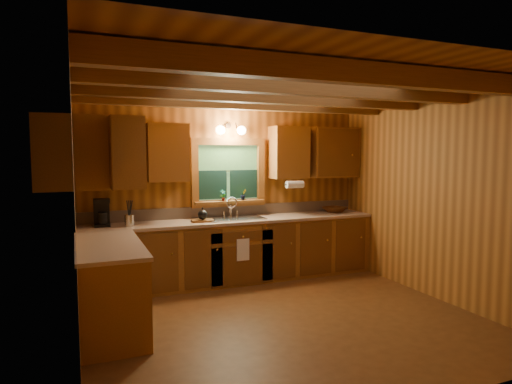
{
  "coord_description": "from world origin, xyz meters",
  "views": [
    {
      "loc": [
        -2.1,
        -4.3,
        1.84
      ],
      "look_at": [
        0.0,
        0.8,
        1.35
      ],
      "focal_mm": 31.11,
      "sensor_mm": 36.0,
      "label": 1
    }
  ],
  "objects": [
    {
      "name": "backsplash",
      "position": [
        0.0,
        1.89,
        0.98
      ],
      "size": [
        4.2,
        0.02,
        0.16
      ],
      "primitive_type": "cube",
      "color": "#9E816A",
      "rests_on": "room"
    },
    {
      "name": "dishwasher_panel",
      "position": [
        -1.47,
        0.68,
        0.43
      ],
      "size": [
        0.02,
        0.6,
        0.8
      ],
      "primitive_type": "cube",
      "color": "white",
      "rests_on": "base_cabinets"
    },
    {
      "name": "sink",
      "position": [
        0.0,
        1.6,
        0.86
      ],
      "size": [
        0.82,
        0.48,
        0.43
      ],
      "color": "silver",
      "rests_on": "countertop"
    },
    {
      "name": "room",
      "position": [
        0.0,
        0.0,
        1.3
      ],
      "size": [
        4.2,
        4.2,
        4.2
      ],
      "color": "#583315",
      "rests_on": "ground"
    },
    {
      "name": "coffee_maker",
      "position": [
        -1.78,
        1.68,
        1.07
      ],
      "size": [
        0.2,
        0.25,
        0.35
      ],
      "rotation": [
        0.0,
        0.0,
        -0.06
      ],
      "color": "black",
      "rests_on": "countertop"
    },
    {
      "name": "paper_towel_roll",
      "position": [
        0.92,
        1.53,
        1.37
      ],
      "size": [
        0.27,
        0.11,
        0.11
      ],
      "primitive_type": "cylinder",
      "rotation": [
        0.0,
        1.57,
        0.0
      ],
      "color": "white",
      "rests_on": "upper_cabinets"
    },
    {
      "name": "countertop",
      "position": [
        -0.48,
        1.29,
        0.88
      ],
      "size": [
        4.2,
        2.24,
        0.04
      ],
      "color": "tan",
      "rests_on": "base_cabinets"
    },
    {
      "name": "utensil_crock",
      "position": [
        -1.46,
        1.52,
        0.98
      ],
      "size": [
        0.12,
        0.12,
        0.33
      ],
      "rotation": [
        0.0,
        0.0,
        -0.41
      ],
      "color": "silver",
      "rests_on": "countertop"
    },
    {
      "name": "wicker_basket",
      "position": [
        1.69,
        1.64,
        0.94
      ],
      "size": [
        0.44,
        0.44,
        0.09
      ],
      "primitive_type": "imported",
      "rotation": [
        0.0,
        0.0,
        0.33
      ],
      "color": "#48230C",
      "rests_on": "countertop"
    },
    {
      "name": "window_sill",
      "position": [
        0.0,
        1.82,
        1.12
      ],
      "size": [
        1.06,
        0.14,
        0.04
      ],
      "primitive_type": "cube",
      "color": "brown",
      "rests_on": "room"
    },
    {
      "name": "potted_plant_left",
      "position": [
        -0.11,
        1.8,
        1.22
      ],
      "size": [
        0.1,
        0.08,
        0.17
      ],
      "primitive_type": "imported",
      "rotation": [
        0.0,
        0.0,
        0.27
      ],
      "color": "#5D3414",
      "rests_on": "window_sill"
    },
    {
      "name": "dish_towel",
      "position": [
        0.0,
        1.26,
        0.52
      ],
      "size": [
        0.18,
        0.01,
        0.3
      ],
      "primitive_type": "cube",
      "color": "white",
      "rests_on": "base_cabinets"
    },
    {
      "name": "window",
      "position": [
        0.0,
        1.87,
        1.53
      ],
      "size": [
        1.12,
        0.08,
        1.0
      ],
      "color": "brown",
      "rests_on": "room"
    },
    {
      "name": "base_cabinets",
      "position": [
        -0.49,
        1.28,
        0.43
      ],
      "size": [
        4.2,
        2.22,
        0.86
      ],
      "color": "brown",
      "rests_on": "ground"
    },
    {
      "name": "potted_plant_right",
      "position": [
        0.22,
        1.81,
        1.22
      ],
      "size": [
        0.1,
        0.09,
        0.16
      ],
      "primitive_type": "imported",
      "rotation": [
        0.0,
        0.0,
        0.2
      ],
      "color": "#5D3414",
      "rests_on": "window_sill"
    },
    {
      "name": "wall_sconce",
      "position": [
        0.0,
        1.75,
        2.16
      ],
      "size": [
        0.45,
        0.21,
        0.17
      ],
      "color": "black",
      "rests_on": "room"
    },
    {
      "name": "cutting_board",
      "position": [
        -0.49,
        1.52,
        0.91
      ],
      "size": [
        0.32,
        0.24,
        0.03
      ],
      "primitive_type": "cube",
      "rotation": [
        0.0,
        0.0,
        -0.11
      ],
      "color": "#5D3414",
      "rests_on": "countertop"
    },
    {
      "name": "ceiling_beams",
      "position": [
        0.0,
        0.0,
        2.49
      ],
      "size": [
        4.2,
        2.54,
        0.18
      ],
      "color": "brown",
      "rests_on": "room"
    },
    {
      "name": "upper_cabinets",
      "position": [
        -0.56,
        1.42,
        1.84
      ],
      "size": [
        4.19,
        1.77,
        0.78
      ],
      "color": "brown",
      "rests_on": "room"
    },
    {
      "name": "teakettle",
      "position": [
        -0.49,
        1.52,
        0.99
      ],
      "size": [
        0.13,
        0.13,
        0.17
      ],
      "rotation": [
        0.0,
        0.0,
        0.38
      ],
      "color": "black",
      "rests_on": "cutting_board"
    }
  ]
}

